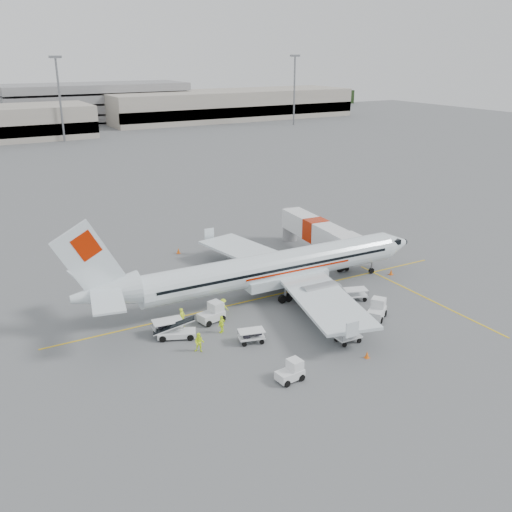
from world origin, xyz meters
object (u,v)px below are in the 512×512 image
(aircraft, at_px, (275,247))
(tug_mid, at_px, (290,371))
(tug_fore, at_px, (377,309))
(tug_aft, at_px, (211,313))
(jet_bridge, at_px, (315,237))
(belt_loader, at_px, (176,326))

(aircraft, bearing_deg, tug_mid, -115.53)
(aircraft, height_order, tug_fore, aircraft)
(aircraft, distance_m, tug_aft, 9.61)
(jet_bridge, xyz_separation_m, tug_fore, (-5.13, -17.28, -1.32))
(jet_bridge, distance_m, tug_fore, 18.07)
(tug_aft, bearing_deg, tug_fore, -39.19)
(tug_mid, bearing_deg, tug_aft, 88.52)
(jet_bridge, height_order, tug_mid, jet_bridge)
(aircraft, xyz_separation_m, tug_mid, (-7.36, -14.42, -4.30))
(aircraft, bearing_deg, tug_aft, -161.71)
(aircraft, bearing_deg, jet_bridge, 38.23)
(tug_mid, height_order, tug_aft, tug_aft)
(jet_bridge, height_order, tug_fore, jet_bridge)
(belt_loader, distance_m, tug_aft, 4.19)
(aircraft, xyz_separation_m, jet_bridge, (10.55, 7.87, -2.88))
(aircraft, relative_size, tug_aft, 15.65)
(aircraft, xyz_separation_m, tug_aft, (-8.29, -2.50, -4.19))
(belt_loader, height_order, tug_aft, belt_loader)
(tug_mid, xyz_separation_m, tug_aft, (-0.92, 11.92, 0.11))
(jet_bridge, relative_size, tug_fore, 7.21)
(aircraft, xyz_separation_m, tug_fore, (5.42, -9.41, -4.20))
(jet_bridge, xyz_separation_m, belt_loader, (-22.79, -11.73, -1.04))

